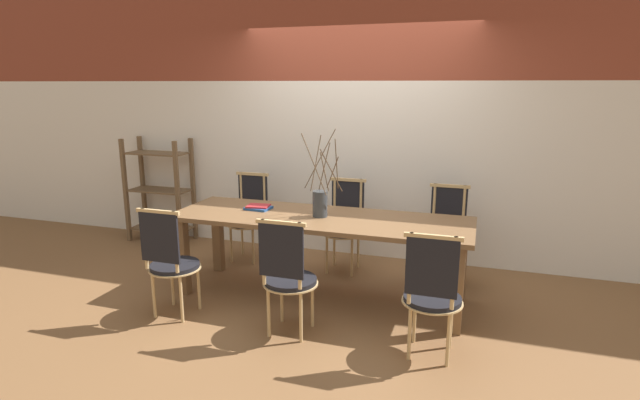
% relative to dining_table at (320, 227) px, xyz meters
% --- Properties ---
extents(ground_plane, '(16.00, 16.00, 0.00)m').
position_rel_dining_table_xyz_m(ground_plane, '(0.00, 0.00, -0.66)').
color(ground_plane, brown).
extents(wall_rear, '(12.00, 0.06, 3.20)m').
position_rel_dining_table_xyz_m(wall_rear, '(0.00, 1.28, 0.94)').
color(wall_rear, silver).
rests_on(wall_rear, ground_plane).
extents(dining_table, '(2.64, 0.85, 0.76)m').
position_rel_dining_table_xyz_m(dining_table, '(0.00, 0.00, 0.00)').
color(dining_table, brown).
rests_on(dining_table, ground_plane).
extents(chair_near_leftend, '(0.43, 0.43, 0.95)m').
position_rel_dining_table_xyz_m(chair_near_leftend, '(-1.04, -0.75, -0.16)').
color(chair_near_leftend, black).
rests_on(chair_near_leftend, ground_plane).
extents(chair_near_left, '(0.43, 0.43, 0.95)m').
position_rel_dining_table_xyz_m(chair_near_left, '(-0.01, -0.75, -0.16)').
color(chair_near_left, black).
rests_on(chair_near_left, ground_plane).
extents(chair_near_center, '(0.43, 0.43, 0.95)m').
position_rel_dining_table_xyz_m(chair_near_center, '(1.06, -0.75, -0.16)').
color(chair_near_center, black).
rests_on(chair_near_center, ground_plane).
extents(chair_far_leftend, '(0.43, 0.43, 0.95)m').
position_rel_dining_table_xyz_m(chair_far_leftend, '(-1.07, 0.75, -0.16)').
color(chair_far_leftend, black).
rests_on(chair_far_leftend, ground_plane).
extents(chair_far_left, '(0.43, 0.43, 0.95)m').
position_rel_dining_table_xyz_m(chair_far_left, '(0.02, 0.75, -0.16)').
color(chair_far_left, black).
rests_on(chair_far_left, ground_plane).
extents(chair_far_center, '(0.43, 0.43, 0.95)m').
position_rel_dining_table_xyz_m(chair_far_center, '(1.05, 0.75, -0.16)').
color(chair_far_center, black).
rests_on(chair_far_center, ground_plane).
extents(vase_centerpiece, '(0.37, 0.37, 0.76)m').
position_rel_dining_table_xyz_m(vase_centerpiece, '(0.00, -0.00, 0.23)').
color(vase_centerpiece, '#33383D').
rests_on(vase_centerpiece, dining_table).
extents(book_stack, '(0.24, 0.20, 0.04)m').
position_rel_dining_table_xyz_m(book_stack, '(-0.63, 0.08, 0.12)').
color(book_stack, '#234C8C').
rests_on(book_stack, dining_table).
extents(shelving_rack, '(0.78, 0.38, 1.26)m').
position_rel_dining_table_xyz_m(shelving_rack, '(-2.40, 1.02, -0.03)').
color(shelving_rack, brown).
rests_on(shelving_rack, ground_plane).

